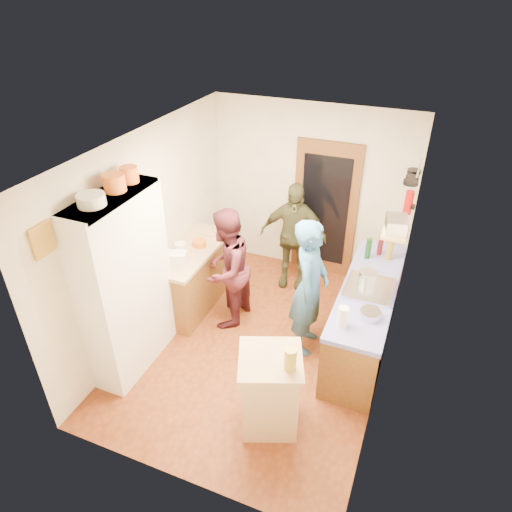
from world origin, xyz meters
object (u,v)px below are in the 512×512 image
Objects in this scene: person_left at (230,268)px; person_back at (294,236)px; person_hob at (312,289)px; hutch_body at (126,285)px; island_base at (270,393)px; right_counter_base at (365,317)px.

person_left is 1.01× the size of person_back.
person_left is (-1.13, 0.14, -0.06)m from person_hob.
hutch_body is 1.96m from island_base.
person_hob reaches higher than island_base.
island_base is 0.52× the size of person_back.
person_back is at bearing 158.38° from person_left.
person_left is (-1.75, -0.18, 0.41)m from right_counter_base.
person_left is at bearing -124.07° from person_back.
right_counter_base is (2.50, 1.30, -0.68)m from hutch_body.
person_left is at bearing 79.22° from person_hob.
hutch_body reaches higher than person_left.
hutch_body reaches higher than person_back.
right_counter_base is at bearing -46.69° from person_back.
hutch_body is 1.24× the size of person_hob.
hutch_body is 1.00× the size of right_counter_base.
island_base is (1.82, -0.27, -0.67)m from hutch_body.
person_hob is 1.40m from person_back.
island_base is 0.48× the size of person_hob.
person_back is at bearing 143.22° from right_counter_base.
hutch_body is 2.56× the size of island_base.
right_counter_base is 0.84m from person_hob.
island_base is at bearing 173.98° from person_hob.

